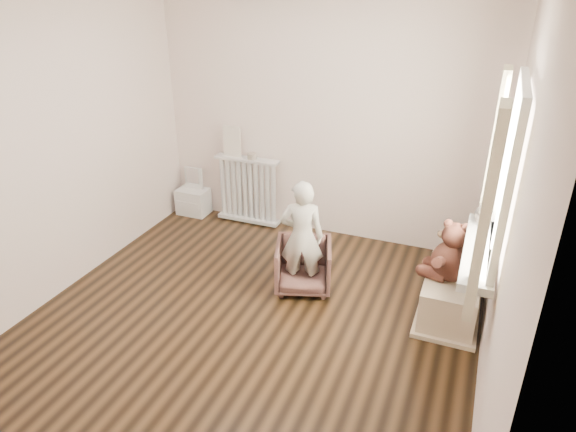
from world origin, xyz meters
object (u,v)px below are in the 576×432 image
at_px(radiator, 248,191).
at_px(child, 302,237).
at_px(toy_vanity, 193,192).
at_px(toy_bench, 451,294).
at_px(plush_cat, 484,211).
at_px(teddy_bear, 453,248).
at_px(armchair, 303,266).

height_order(radiator, child, child).
bearing_deg(child, toy_vanity, -49.10).
xyz_separation_m(child, toy_bench, (1.29, 0.13, -0.35)).
xyz_separation_m(toy_bench, plush_cat, (0.14, -0.01, 0.80)).
distance_m(child, plush_cat, 1.51).
distance_m(radiator, toy_bench, 2.55).
height_order(child, toy_bench, child).
distance_m(teddy_bear, plush_cat, 0.38).
bearing_deg(child, toy_bench, 167.66).
relative_size(toy_bench, plush_cat, 3.67).
xyz_separation_m(armchair, plush_cat, (1.43, 0.07, 0.77)).
distance_m(radiator, toy_vanity, 0.73).
relative_size(teddy_bear, plush_cat, 2.28).
bearing_deg(child, plush_cat, 166.52).
bearing_deg(armchair, teddy_bear, -17.49).
relative_size(child, toy_bench, 1.29).
bearing_deg(armchair, toy_vanity, 132.10).
distance_m(toy_bench, plush_cat, 0.81).
distance_m(child, teddy_bear, 1.26).
height_order(toy_bench, teddy_bear, teddy_bear).
bearing_deg(child, armchair, -108.12).
bearing_deg(radiator, teddy_bear, -24.02).
height_order(teddy_bear, plush_cat, plush_cat).
distance_m(child, toy_bench, 1.35).
relative_size(child, teddy_bear, 2.08).
distance_m(radiator, plush_cat, 2.75).
relative_size(armchair, child, 0.48).
relative_size(toy_vanity, teddy_bear, 1.11).
relative_size(radiator, plush_cat, 3.51).
bearing_deg(teddy_bear, armchair, -166.46).
bearing_deg(toy_vanity, toy_bench, -16.95).
xyz_separation_m(armchair, teddy_bear, (1.26, 0.01, 0.44)).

